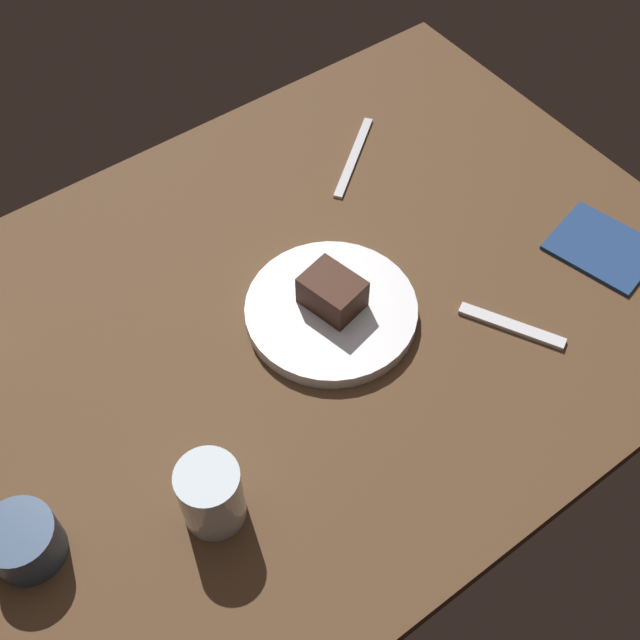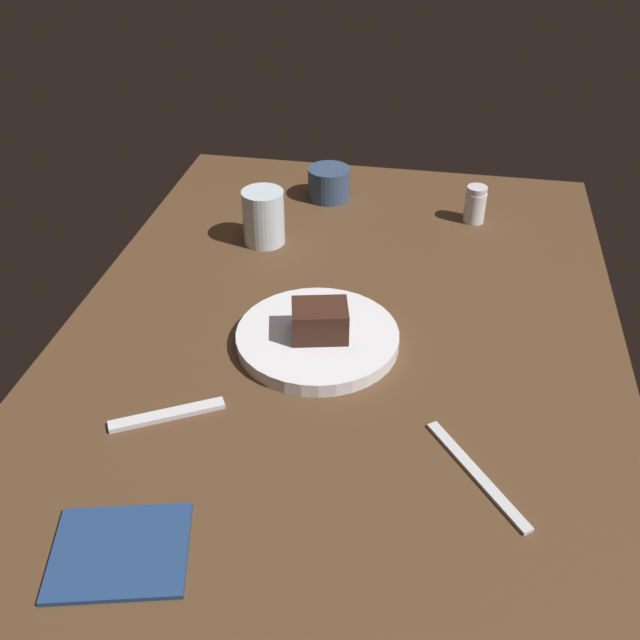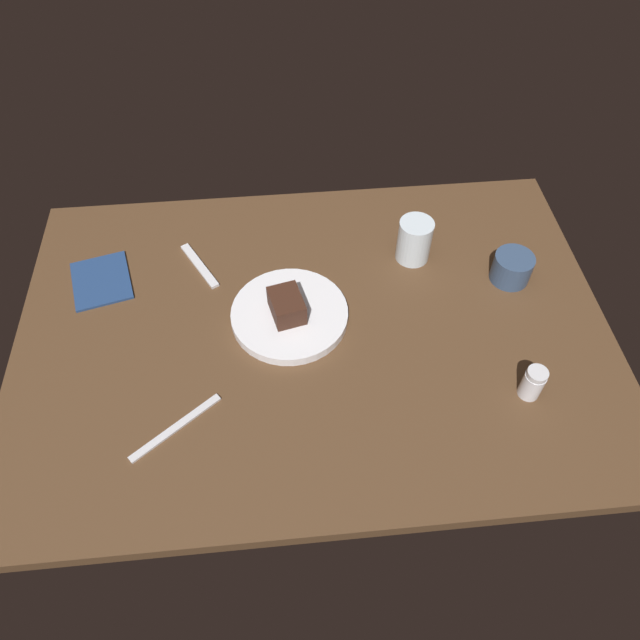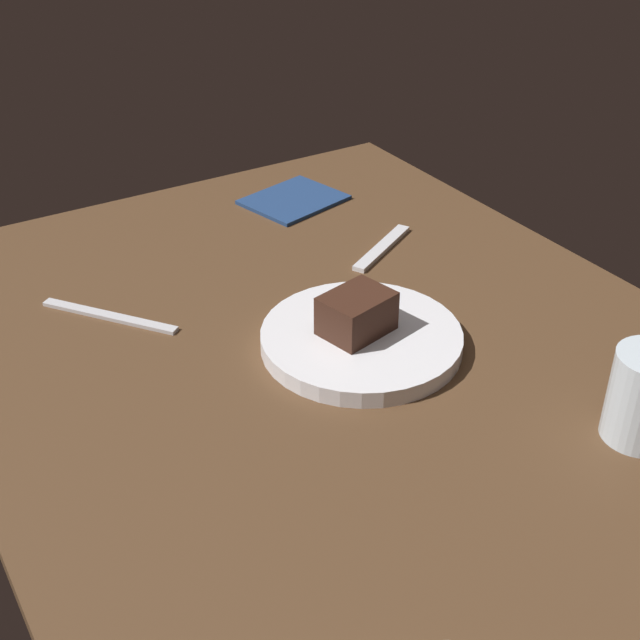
# 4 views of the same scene
# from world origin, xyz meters

# --- Properties ---
(dining_table) EXTENTS (1.20, 0.84, 0.03)m
(dining_table) POSITION_xyz_m (0.00, 0.00, 0.01)
(dining_table) COLOR #4C331E
(dining_table) RESTS_ON ground
(dessert_plate) EXTENTS (0.24, 0.24, 0.02)m
(dessert_plate) POSITION_xyz_m (-0.05, 0.03, 0.04)
(dessert_plate) COLOR silver
(dessert_plate) RESTS_ON dining_table
(chocolate_cake_slice) EXTENTS (0.08, 0.09, 0.05)m
(chocolate_cake_slice) POSITION_xyz_m (-0.05, 0.02, 0.08)
(chocolate_cake_slice) COLOR #381E14
(chocolate_cake_slice) RESTS_ON dessert_plate
(water_glass) EXTENTS (0.07, 0.07, 0.10)m
(water_glass) POSITION_xyz_m (0.24, 0.18, 0.08)
(water_glass) COLOR silver
(water_glass) RESTS_ON dining_table
(coffee_cup) EXTENTS (0.08, 0.08, 0.06)m
(coffee_cup) POSITION_xyz_m (0.43, 0.10, 0.06)
(coffee_cup) COLOR #334766
(coffee_cup) RESTS_ON dining_table
(dessert_spoon) EXTENTS (0.09, 0.14, 0.01)m
(dessert_spoon) POSITION_xyz_m (-0.24, 0.19, 0.03)
(dessert_spoon) COLOR silver
(dessert_spoon) RESTS_ON dining_table
(butter_knife) EXTENTS (0.16, 0.13, 0.01)m
(butter_knife) POSITION_xyz_m (-0.27, -0.20, 0.03)
(butter_knife) COLOR silver
(butter_knife) RESTS_ON dining_table
(folded_napkin) EXTENTS (0.15, 0.17, 0.01)m
(folded_napkin) POSITION_xyz_m (-0.45, 0.17, 0.03)
(folded_napkin) COLOR navy
(folded_napkin) RESTS_ON dining_table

